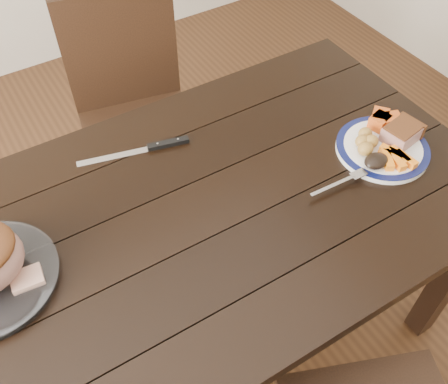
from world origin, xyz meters
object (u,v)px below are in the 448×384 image
dinner_plate (382,149)px  dining_table (195,234)px  fork (343,182)px  pork_slice (402,134)px  carving_knife (155,147)px  chair_far (134,105)px

dinner_plate → dining_table: bearing=171.1°
dining_table → fork: 0.42m
pork_slice → carving_knife: pork_slice is taller
fork → pork_slice: bearing=11.9°
fork → carving_knife: bearing=135.1°
pork_slice → carving_knife: 0.70m
dining_table → dinner_plate: bearing=-8.9°
dining_table → carving_knife: 0.28m
dinner_plate → carving_knife: bearing=147.2°
chair_far → carving_knife: chair_far is taller
chair_far → dinner_plate: (0.42, -0.82, 0.23)m
dining_table → chair_far: chair_far is taller
dining_table → chair_far: (0.15, 0.74, -0.13)m
fork → dinner_plate: bearing=16.0°
dinner_plate → carving_knife: 0.65m
dinner_plate → fork: size_ratio=1.46×
dining_table → pork_slice: bearing=-8.5°
carving_knife → pork_slice: bearing=-16.4°
dining_table → fork: size_ratio=9.03×
pork_slice → fork: 0.25m
pork_slice → carving_knife: bearing=149.4°
chair_far → fork: size_ratio=5.22×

